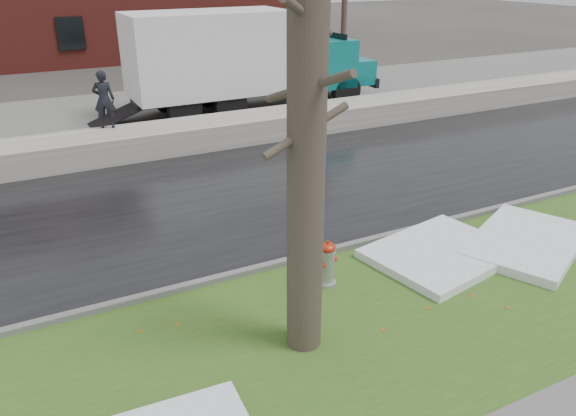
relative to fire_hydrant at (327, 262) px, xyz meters
name	(u,v)px	position (x,y,z in m)	size (l,w,h in m)	color
ground	(296,296)	(-0.62, -0.04, -0.49)	(120.00, 120.00, 0.00)	#47423D
verge	(335,336)	(-0.62, -1.29, -0.47)	(60.00, 4.50, 0.04)	#2C4F1A
road	(207,202)	(-0.62, 4.46, -0.47)	(60.00, 7.00, 0.03)	black
parking_lot	(127,118)	(-0.62, 12.96, -0.47)	(60.00, 9.00, 0.03)	slate
curb	(271,266)	(-0.62, 0.96, -0.42)	(60.00, 0.15, 0.14)	slate
snowbank	(158,140)	(-0.62, 8.66, -0.11)	(60.00, 1.60, 0.75)	#B3ADA4
fire_hydrant	(327,262)	(0.00, 0.00, 0.00)	(0.42, 0.39, 0.84)	#9C9FA3
tree	(306,136)	(-1.11, -1.23, 2.70)	(1.30, 1.53, 6.25)	brown
box_truck	(239,59)	(3.45, 12.12, 1.41)	(10.77, 2.63, 3.60)	black
worker	(104,99)	(-1.88, 9.26, 1.08)	(0.60, 0.39, 1.64)	black
snow_patch_near	(441,253)	(2.43, -0.14, -0.37)	(2.60, 2.00, 0.16)	white
snow_patch_side	(526,242)	(4.22, -0.56, -0.36)	(2.80, 1.80, 0.18)	white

